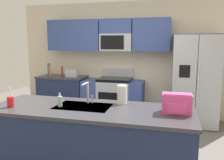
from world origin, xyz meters
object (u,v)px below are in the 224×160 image
Objects in this scene: soap_dispenser at (60,101)px; backpack at (177,103)px; paper_towel_roll at (122,95)px; bottle_orange at (50,70)px; range_oven at (113,98)px; drink_cup_red at (11,102)px; refrigerator at (195,80)px; sink_faucet at (87,91)px; pepper_mill at (62,71)px; bottle_blue at (49,69)px; toaster at (72,73)px.

backpack is at bearing 2.66° from soap_dispenser.
soap_dispenser is 0.71× the size of paper_towel_roll.
bottle_orange is 1.06× the size of paper_towel_roll.
drink_cup_red is (-0.64, -2.65, 0.52)m from range_oven.
refrigerator is (1.73, -0.07, 0.48)m from range_oven.
backpack is at bearing -8.39° from sink_faucet.
pepper_mill is at bearing 1.51° from bottle_orange.
drink_cup_red is at bearing -173.13° from backpack.
pepper_mill is at bearing 131.60° from paper_towel_roll.
pepper_mill is 0.82× the size of sink_faucet.
refrigerator reaches higher than bottle_blue.
bottle_blue reaches higher than soap_dispenser.
paper_towel_roll is (2.21, -2.13, -0.01)m from bottle_orange.
toaster is 0.62m from bottle_blue.
paper_towel_roll is (2.24, -2.13, -0.03)m from bottle_blue.
bottle_blue reaches higher than sink_faucet.
refrigerator is at bearing 47.46° from drink_cup_red.
bottle_blue is 1.76× the size of soap_dispenser.
backpack is (2.58, -2.41, 0.00)m from pepper_mill.
bottle_orange is 3.07m from paper_towel_roll.
drink_cup_red is 0.60m from soap_dispenser.
range_oven is 1.79m from refrigerator.
bottle_blue is at bearing 140.58° from backpack.
paper_towel_roll is (0.65, -2.14, 0.58)m from range_oven.
bottle_orange is (-0.31, -0.01, 0.01)m from pepper_mill.
bottle_blue is 1.06× the size of sink_faucet.
range_oven is 1.70m from bottle_blue.
pepper_mill reaches higher than toaster.
bottle_blue is (-0.03, -0.00, 0.02)m from bottle_orange.
bottle_orange reaches higher than paper_towel_roll.
toaster is at bearing -176.92° from range_oven.
bottle_blue is at bearing -179.35° from bottle_orange.
refrigerator is at bearing 62.58° from paper_towel_roll.
refrigerator is 10.88× the size of soap_dispenser.
paper_towel_roll is at bearing -117.42° from refrigerator.
pepper_mill is 2.86m from paper_towel_roll.
toaster is 0.94× the size of bottle_blue.
sink_faucet is (-1.51, -2.17, 0.14)m from refrigerator.
bottle_orange reaches higher than range_oven.
bottle_blue reaches higher than pepper_mill.
toaster is at bearing -3.85° from bottle_blue.
pepper_mill is at bearing 123.14° from sink_faucet.
soap_dispenser is at bearing -140.39° from sink_faucet.
bottle_blue is at bearing 178.95° from refrigerator.
pepper_mill reaches higher than range_oven.
toaster is 0.99× the size of sink_faucet.
backpack is (1.96, 0.24, 0.05)m from drink_cup_red.
refrigerator reaches higher than bottle_orange.
bottle_blue is at bearing 128.92° from sink_faucet.
refrigerator reaches higher than toaster.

